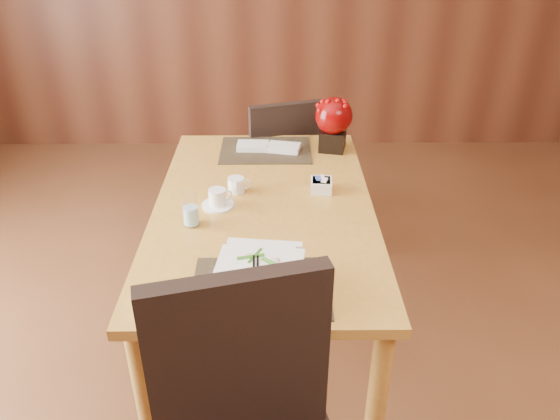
{
  "coord_description": "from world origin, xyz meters",
  "views": [
    {
      "loc": [
        0.05,
        -1.36,
        1.86
      ],
      "look_at": [
        0.07,
        0.35,
        0.87
      ],
      "focal_mm": 35.0,
      "sensor_mm": 36.0,
      "label": 1
    }
  ],
  "objects_px": {
    "creamer_jug": "(236,185)",
    "bread_plate": "(158,301)",
    "soup_setting": "(260,278)",
    "berry_decor": "(334,121)",
    "water_glass": "(190,208)",
    "sugar_caddy": "(321,185)",
    "dining_table": "(264,225)",
    "coffee_cup": "(217,199)",
    "far_chair": "(281,164)"
  },
  "relations": [
    {
      "from": "creamer_jug",
      "to": "sugar_caddy",
      "type": "relative_size",
      "value": 1.01
    },
    {
      "from": "berry_decor",
      "to": "bread_plate",
      "type": "xyz_separation_m",
      "value": [
        -0.65,
        -1.18,
        -0.15
      ]
    },
    {
      "from": "creamer_jug",
      "to": "bread_plate",
      "type": "relative_size",
      "value": 0.61
    },
    {
      "from": "dining_table",
      "to": "coffee_cup",
      "type": "bearing_deg",
      "value": -177.59
    },
    {
      "from": "creamer_jug",
      "to": "far_chair",
      "type": "xyz_separation_m",
      "value": [
        0.2,
        0.77,
        -0.27
      ]
    },
    {
      "from": "soup_setting",
      "to": "creamer_jug",
      "type": "bearing_deg",
      "value": 106.29
    },
    {
      "from": "soup_setting",
      "to": "coffee_cup",
      "type": "xyz_separation_m",
      "value": [
        -0.19,
        0.57,
        -0.03
      ]
    },
    {
      "from": "dining_table",
      "to": "soup_setting",
      "type": "height_order",
      "value": "soup_setting"
    },
    {
      "from": "soup_setting",
      "to": "bread_plate",
      "type": "relative_size",
      "value": 2.16
    },
    {
      "from": "water_glass",
      "to": "coffee_cup",
      "type": "bearing_deg",
      "value": 59.28
    },
    {
      "from": "creamer_jug",
      "to": "far_chair",
      "type": "height_order",
      "value": "far_chair"
    },
    {
      "from": "soup_setting",
      "to": "water_glass",
      "type": "bearing_deg",
      "value": 129.68
    },
    {
      "from": "water_glass",
      "to": "sugar_caddy",
      "type": "height_order",
      "value": "water_glass"
    },
    {
      "from": "berry_decor",
      "to": "far_chair",
      "type": "xyz_separation_m",
      "value": [
        -0.26,
        0.33,
        -0.39
      ]
    },
    {
      "from": "bread_plate",
      "to": "far_chair",
      "type": "distance_m",
      "value": 1.58
    },
    {
      "from": "soup_setting",
      "to": "sugar_caddy",
      "type": "height_order",
      "value": "soup_setting"
    },
    {
      "from": "coffee_cup",
      "to": "creamer_jug",
      "type": "height_order",
      "value": "coffee_cup"
    },
    {
      "from": "coffee_cup",
      "to": "sugar_caddy",
      "type": "distance_m",
      "value": 0.45
    },
    {
      "from": "creamer_jug",
      "to": "sugar_caddy",
      "type": "bearing_deg",
      "value": -4.9
    },
    {
      "from": "coffee_cup",
      "to": "water_glass",
      "type": "height_order",
      "value": "water_glass"
    },
    {
      "from": "water_glass",
      "to": "creamer_jug",
      "type": "distance_m",
      "value": 0.31
    },
    {
      "from": "coffee_cup",
      "to": "sugar_caddy",
      "type": "relative_size",
      "value": 1.48
    },
    {
      "from": "dining_table",
      "to": "berry_decor",
      "type": "distance_m",
      "value": 0.7
    },
    {
      "from": "water_glass",
      "to": "bread_plate",
      "type": "relative_size",
      "value": 0.99
    },
    {
      "from": "coffee_cup",
      "to": "far_chair",
      "type": "height_order",
      "value": "far_chair"
    },
    {
      "from": "far_chair",
      "to": "water_glass",
      "type": "bearing_deg",
      "value": 54.8
    },
    {
      "from": "creamer_jug",
      "to": "coffee_cup",
      "type": "bearing_deg",
      "value": -124.96
    },
    {
      "from": "creamer_jug",
      "to": "bread_plate",
      "type": "bearing_deg",
      "value": -110.9
    },
    {
      "from": "creamer_jug",
      "to": "bread_plate",
      "type": "height_order",
      "value": "creamer_jug"
    },
    {
      "from": "soup_setting",
      "to": "coffee_cup",
      "type": "relative_size",
      "value": 2.41
    },
    {
      "from": "creamer_jug",
      "to": "berry_decor",
      "type": "height_order",
      "value": "berry_decor"
    },
    {
      "from": "water_glass",
      "to": "berry_decor",
      "type": "xyz_separation_m",
      "value": [
        0.61,
        0.72,
        0.08
      ]
    },
    {
      "from": "water_glass",
      "to": "bread_plate",
      "type": "distance_m",
      "value": 0.47
    },
    {
      "from": "soup_setting",
      "to": "water_glass",
      "type": "height_order",
      "value": "water_glass"
    },
    {
      "from": "dining_table",
      "to": "bread_plate",
      "type": "xyz_separation_m",
      "value": [
        -0.32,
        -0.62,
        0.1
      ]
    },
    {
      "from": "water_glass",
      "to": "creamer_jug",
      "type": "xyz_separation_m",
      "value": [
        0.16,
        0.27,
        -0.04
      ]
    },
    {
      "from": "berry_decor",
      "to": "creamer_jug",
      "type": "bearing_deg",
      "value": -135.44
    },
    {
      "from": "soup_setting",
      "to": "berry_decor",
      "type": "bearing_deg",
      "value": 80.07
    },
    {
      "from": "dining_table",
      "to": "sugar_caddy",
      "type": "height_order",
      "value": "sugar_caddy"
    },
    {
      "from": "creamer_jug",
      "to": "berry_decor",
      "type": "relative_size",
      "value": 0.34
    },
    {
      "from": "dining_table",
      "to": "creamer_jug",
      "type": "distance_m",
      "value": 0.21
    },
    {
      "from": "soup_setting",
      "to": "sugar_caddy",
      "type": "relative_size",
      "value": 3.57
    },
    {
      "from": "soup_setting",
      "to": "far_chair",
      "type": "relative_size",
      "value": 0.35
    },
    {
      "from": "sugar_caddy",
      "to": "coffee_cup",
      "type": "bearing_deg",
      "value": -163.7
    },
    {
      "from": "soup_setting",
      "to": "berry_decor",
      "type": "xyz_separation_m",
      "value": [
        0.33,
        1.14,
        0.09
      ]
    },
    {
      "from": "dining_table",
      "to": "soup_setting",
      "type": "relative_size",
      "value": 4.65
    },
    {
      "from": "dining_table",
      "to": "far_chair",
      "type": "relative_size",
      "value": 1.64
    },
    {
      "from": "soup_setting",
      "to": "far_chair",
      "type": "xyz_separation_m",
      "value": [
        0.08,
        1.46,
        -0.29
      ]
    },
    {
      "from": "bread_plate",
      "to": "creamer_jug",
      "type": "bearing_deg",
      "value": 74.76
    },
    {
      "from": "water_glass",
      "to": "berry_decor",
      "type": "bearing_deg",
      "value": 49.58
    }
  ]
}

